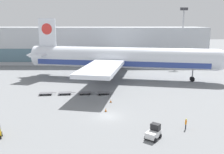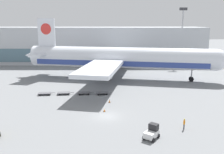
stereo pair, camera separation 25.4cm
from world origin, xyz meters
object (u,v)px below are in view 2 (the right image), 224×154
(airplane_main, at_px, (117,58))
(baggage_tug_foreground, at_px, (152,132))
(traffic_cone_far, at_px, (104,110))
(baggage_dolly_lead, at_px, (45,93))
(traffic_cone_near, at_px, (109,101))
(light_mast, at_px, (182,32))
(ground_crew_near, at_px, (184,123))
(baggage_dolly_second, at_px, (64,93))
(baggage_dolly_third, at_px, (84,93))
(baggage_dolly_trail, at_px, (102,93))

(airplane_main, height_order, baggage_tug_foreground, airplane_main)
(baggage_tug_foreground, relative_size, traffic_cone_far, 4.20)
(baggage_dolly_lead, relative_size, traffic_cone_near, 5.55)
(light_mast, xyz_separation_m, ground_crew_near, (-15.17, -58.89, -11.40))
(baggage_dolly_second, xyz_separation_m, traffic_cone_near, (10.28, -5.76, -0.06))
(baggage_dolly_third, height_order, ground_crew_near, ground_crew_near)
(light_mast, distance_m, baggage_dolly_second, 55.89)
(baggage_dolly_third, height_order, traffic_cone_near, traffic_cone_near)
(baggage_dolly_second, height_order, traffic_cone_far, traffic_cone_far)
(light_mast, relative_size, baggage_dolly_second, 5.60)
(baggage_dolly_third, height_order, baggage_dolly_trail, same)
(traffic_cone_near, bearing_deg, light_mast, 60.00)
(baggage_tug_foreground, xyz_separation_m, traffic_cone_near, (-6.07, 15.90, -0.54))
(baggage_dolly_lead, relative_size, traffic_cone_far, 5.65)
(baggage_dolly_second, relative_size, traffic_cone_far, 5.65)
(traffic_cone_far, bearing_deg, baggage_tug_foreground, -56.98)
(airplane_main, bearing_deg, traffic_cone_near, -84.85)
(baggage_tug_foreground, bearing_deg, light_mast, 17.80)
(airplane_main, distance_m, ground_crew_near, 36.58)
(airplane_main, relative_size, traffic_cone_far, 86.36)
(airplane_main, height_order, ground_crew_near, airplane_main)
(airplane_main, height_order, baggage_dolly_second, airplane_main)
(baggage_tug_foreground, height_order, traffic_cone_near, baggage_tug_foreground)
(baggage_dolly_second, distance_m, baggage_dolly_third, 4.50)
(baggage_dolly_lead, bearing_deg, traffic_cone_near, -28.10)
(baggage_dolly_second, bearing_deg, baggage_tug_foreground, -60.56)
(baggage_tug_foreground, bearing_deg, baggage_dolly_trail, 55.65)
(light_mast, xyz_separation_m, baggage_dolly_third, (-32.36, -40.16, -11.98))
(baggage_tug_foreground, xyz_separation_m, baggage_dolly_lead, (-20.54, 21.31, -0.49))
(traffic_cone_near, relative_size, traffic_cone_far, 1.02)
(light_mast, bearing_deg, baggage_dolly_third, -128.86)
(baggage_tug_foreground, relative_size, baggage_dolly_lead, 0.74)
(baggage_dolly_second, distance_m, traffic_cone_near, 11.78)
(baggage_dolly_third, bearing_deg, ground_crew_near, -55.07)
(ground_crew_near, relative_size, traffic_cone_far, 2.50)
(baggage_tug_foreground, bearing_deg, traffic_cone_far, 69.15)
(baggage_dolly_trail, bearing_deg, baggage_dolly_second, 172.76)
(traffic_cone_near, bearing_deg, baggage_tug_foreground, -69.11)
(baggage_dolly_lead, height_order, baggage_dolly_third, same)
(traffic_cone_far, bearing_deg, light_mast, 61.84)
(airplane_main, height_order, baggage_dolly_trail, airplane_main)
(baggage_dolly_second, relative_size, ground_crew_near, 2.26)
(baggage_dolly_trail, bearing_deg, traffic_cone_near, -81.92)
(baggage_dolly_trail, height_order, traffic_cone_near, traffic_cone_near)
(light_mast, relative_size, baggage_dolly_trail, 5.60)
(baggage_dolly_third, bearing_deg, baggage_dolly_trail, -8.40)
(light_mast, distance_m, baggage_dolly_trail, 50.57)
(baggage_dolly_lead, distance_m, ground_crew_near, 31.69)
(baggage_dolly_lead, bearing_deg, light_mast, 37.10)
(ground_crew_near, bearing_deg, baggage_dolly_trail, 59.52)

